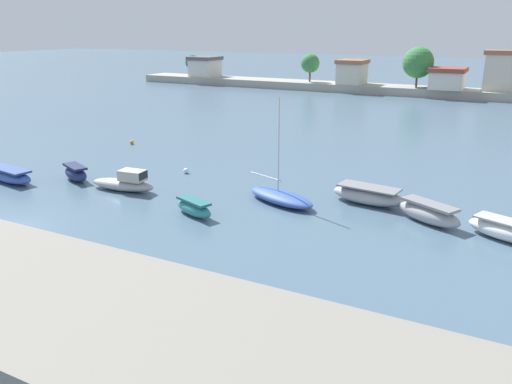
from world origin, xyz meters
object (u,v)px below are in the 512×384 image
object	(u,v)px
moored_boat_5	(368,195)
mooring_buoy_0	(132,142)
moored_boat_3	(194,208)
moored_boat_4	(281,197)
moored_boat_2	(125,183)
moored_boat_1	(76,173)
mooring_buoy_1	(186,171)
moored_boat_6	(429,213)
moored_boat_0	(10,175)
moored_boat_7	(507,231)

from	to	relation	value
moored_boat_5	mooring_buoy_0	world-z (taller)	moored_boat_5
moored_boat_3	moored_boat_4	bearing A→B (deg)	71.32
moored_boat_2	mooring_buoy_0	size ratio (longest dim) A/B	12.97
moored_boat_1	moored_boat_5	xyz separation A→B (m)	(21.39, 5.03, 0.01)
moored_boat_2	moored_boat_1	bearing A→B (deg)	170.77
moored_boat_5	mooring_buoy_1	size ratio (longest dim) A/B	12.13
moored_boat_6	moored_boat_0	bearing A→B (deg)	-141.07
moored_boat_3	mooring_buoy_0	xyz separation A→B (m)	(-17.22, 14.21, -0.29)
moored_boat_6	mooring_buoy_0	distance (m)	31.63
moored_boat_0	moored_boat_5	world-z (taller)	moored_boat_5
moored_boat_6	mooring_buoy_1	world-z (taller)	moored_boat_6
moored_boat_1	moored_boat_3	xyz separation A→B (m)	(12.40, -2.22, -0.08)
moored_boat_2	moored_boat_3	world-z (taller)	moored_boat_2
mooring_buoy_1	moored_boat_4	bearing A→B (deg)	-17.56
moored_boat_3	moored_boat_6	world-z (taller)	moored_boat_6
moored_boat_3	moored_boat_5	bearing A→B (deg)	59.15
moored_boat_1	mooring_buoy_0	xyz separation A→B (m)	(-4.83, 11.99, -0.37)
moored_boat_4	mooring_buoy_1	distance (m)	10.37
moored_boat_4	moored_boat_5	size ratio (longest dim) A/B	1.36
moored_boat_4	moored_boat_2	bearing A→B (deg)	-146.52
moored_boat_4	moored_boat_6	world-z (taller)	moored_boat_4
moored_boat_6	mooring_buoy_1	distance (m)	19.42
moored_boat_5	moored_boat_6	distance (m)	4.54
moored_boat_4	moored_boat_7	xyz separation A→B (m)	(13.70, 0.10, 0.12)
moored_boat_0	moored_boat_7	world-z (taller)	moored_boat_7
moored_boat_0	moored_boat_1	world-z (taller)	moored_boat_1
moored_boat_4	moored_boat_6	size ratio (longest dim) A/B	1.58
moored_boat_5	moored_boat_4	bearing A→B (deg)	-146.75
moored_boat_0	mooring_buoy_0	xyz separation A→B (m)	(-0.69, 14.62, -0.31)
moored_boat_1	mooring_buoy_0	size ratio (longest dim) A/B	8.52
moored_boat_4	moored_boat_7	size ratio (longest dim) A/B	1.53
moored_boat_3	mooring_buoy_0	size ratio (longest dim) A/B	8.51
moored_boat_2	moored_boat_6	bearing A→B (deg)	3.20
moored_boat_5	mooring_buoy_0	bearing A→B (deg)	172.11
moored_boat_5	mooring_buoy_0	size ratio (longest dim) A/B	12.97
moored_boat_7	moored_boat_6	bearing A→B (deg)	-168.59
moored_boat_0	moored_boat_6	bearing A→B (deg)	19.38
moored_boat_7	moored_boat_2	bearing A→B (deg)	-152.94
moored_boat_0	moored_boat_2	bearing A→B (deg)	22.68
moored_boat_7	mooring_buoy_1	size ratio (longest dim) A/B	10.79
moored_boat_6	moored_boat_1	bearing A→B (deg)	-145.02
moored_boat_7	mooring_buoy_0	distance (m)	35.97
moored_boat_5	moored_boat_6	world-z (taller)	moored_boat_6
moored_boat_1	moored_boat_3	distance (m)	12.59
moored_boat_1	moored_boat_2	bearing A→B (deg)	20.78
moored_boat_1	mooring_buoy_0	world-z (taller)	moored_boat_1
moored_boat_5	mooring_buoy_1	xyz separation A→B (m)	(-15.10, 0.55, -0.37)
moored_boat_0	moored_boat_5	xyz separation A→B (m)	(25.52, 7.66, 0.07)
moored_boat_0	mooring_buoy_0	distance (m)	14.64
moored_boat_1	moored_boat_2	world-z (taller)	moored_boat_2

